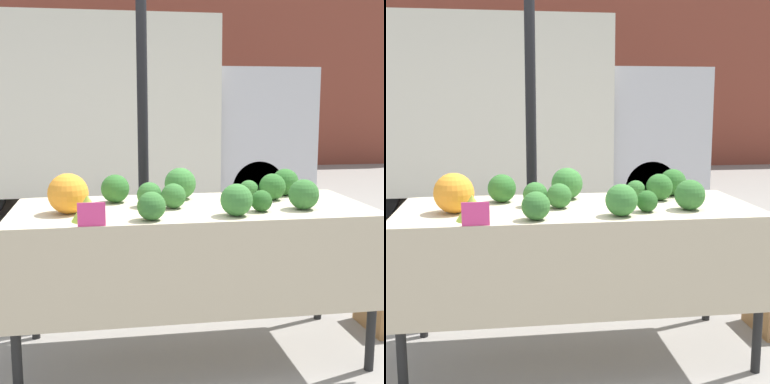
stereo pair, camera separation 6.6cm
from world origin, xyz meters
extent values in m
plane|color=gray|center=(0.00, 0.00, 0.00)|extent=(40.00, 40.00, 0.00)
cube|color=brown|center=(0.00, 9.08, 2.56)|extent=(16.00, 0.60, 5.11)
cylinder|color=black|center=(-0.22, 0.67, 1.26)|extent=(0.07, 0.07, 2.53)
cube|color=silver|center=(-0.95, 4.61, 1.40)|extent=(3.84, 2.03, 2.18)
cube|color=silver|center=(1.62, 4.61, 1.10)|extent=(1.30, 1.87, 1.57)
cylinder|color=black|center=(1.49, 3.78, 0.35)|extent=(0.70, 0.22, 0.70)
cylinder|color=black|center=(1.49, 5.43, 0.35)|extent=(0.70, 0.22, 0.70)
cylinder|color=black|center=(-2.01, 5.43, 0.35)|extent=(0.70, 0.22, 0.70)
cube|color=beige|center=(0.00, 0.00, 0.86)|extent=(1.96, 0.83, 0.03)
cube|color=beige|center=(0.00, -0.41, 0.60)|extent=(1.96, 0.01, 0.48)
cylinder|color=black|center=(-0.92, -0.36, 0.42)|extent=(0.05, 0.05, 0.84)
cylinder|color=black|center=(0.92, -0.36, 0.42)|extent=(0.05, 0.05, 0.84)
cylinder|color=black|center=(-0.92, 0.36, 0.42)|extent=(0.05, 0.05, 0.84)
cylinder|color=black|center=(0.92, 0.36, 0.42)|extent=(0.05, 0.05, 0.84)
sphere|color=orange|center=(-0.67, -0.09, 0.98)|extent=(0.21, 0.21, 0.21)
cone|color=#93B238|center=(-0.56, -0.28, 0.94)|extent=(0.16, 0.16, 0.13)
sphere|color=#336B2D|center=(-0.24, 0.02, 0.94)|extent=(0.14, 0.14, 0.14)
sphere|color=#2D6628|center=(-0.42, 0.18, 0.96)|extent=(0.16, 0.16, 0.16)
sphere|color=#336B2D|center=(-0.25, -0.32, 0.95)|extent=(0.14, 0.14, 0.14)
sphere|color=#336B2D|center=(-0.11, -0.04, 0.94)|extent=(0.14, 0.14, 0.14)
sphere|color=#387533|center=(-0.03, 0.23, 0.97)|extent=(0.19, 0.19, 0.19)
sphere|color=#2D6628|center=(0.50, 0.11, 0.95)|extent=(0.16, 0.16, 0.16)
sphere|color=#336B2D|center=(0.58, -0.19, 0.96)|extent=(0.16, 0.16, 0.16)
sphere|color=#2D6628|center=(0.63, 0.25, 0.96)|extent=(0.17, 0.17, 0.17)
sphere|color=#336B2D|center=(0.37, 0.14, 0.93)|extent=(0.12, 0.12, 0.12)
sphere|color=#387533|center=(0.18, -0.29, 0.96)|extent=(0.17, 0.17, 0.17)
sphere|color=#285B23|center=(0.34, -0.21, 0.93)|extent=(0.11, 0.11, 0.11)
cube|color=#E53D84|center=(-0.54, -0.40, 0.93)|extent=(0.13, 0.01, 0.11)
camera|label=1|loc=(-0.48, -2.88, 1.45)|focal=50.00mm
camera|label=2|loc=(-0.42, -2.89, 1.45)|focal=50.00mm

